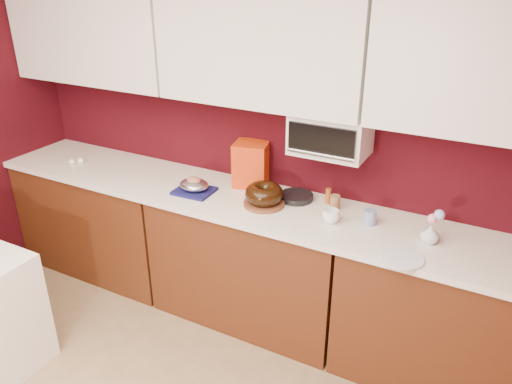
{
  "coord_description": "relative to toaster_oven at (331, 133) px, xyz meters",
  "views": [
    {
      "loc": [
        1.38,
        -0.6,
        2.31
      ],
      "look_at": [
        0.09,
        1.84,
        1.02
      ],
      "focal_mm": 35.0,
      "sensor_mm": 36.0,
      "label": 1
    }
  ],
  "objects": [
    {
      "name": "paper_cup",
      "position": [
        0.07,
        -0.03,
        -0.43
      ],
      "size": [
        0.06,
        0.06,
        0.09
      ],
      "primitive_type": "cylinder",
      "rotation": [
        0.0,
        0.0,
        -0.01
      ],
      "color": "#8A603F",
      "rests_on": "countertop"
    },
    {
      "name": "toaster_oven_door",
      "position": [
        0.0,
        -0.16,
        0.0
      ],
      "size": [
        0.4,
        0.02,
        0.18
      ],
      "primitive_type": "cube",
      "color": "black",
      "rests_on": "toaster_oven"
    },
    {
      "name": "coffee_mug",
      "position": [
        0.1,
        -0.21,
        -0.43
      ],
      "size": [
        0.1,
        0.1,
        0.1
      ],
      "primitive_type": "imported",
      "rotation": [
        0.0,
        0.0,
        0.22
      ],
      "color": "white",
      "rests_on": "countertop"
    },
    {
      "name": "egg_left",
      "position": [
        -1.95,
        -0.25,
        -0.46
      ],
      "size": [
        0.06,
        0.05,
        0.04
      ],
      "primitive_type": "ellipsoid",
      "rotation": [
        0.0,
        0.0,
        -0.26
      ],
      "color": "white",
      "rests_on": "countertop"
    },
    {
      "name": "upper_cabinet_center",
      "position": [
        -0.45,
        -0.02,
        0.48
      ],
      "size": [
        1.31,
        0.33,
        0.7
      ],
      "primitive_type": "cube",
      "color": "white",
      "rests_on": "wall_back"
    },
    {
      "name": "egg_right",
      "position": [
        -1.91,
        -0.2,
        -0.45
      ],
      "size": [
        0.06,
        0.04,
        0.04
      ],
      "primitive_type": "ellipsoid",
      "rotation": [
        0.0,
        0.0,
        0.04
      ],
      "color": "white",
      "rests_on": "countertop"
    },
    {
      "name": "flower_pink",
      "position": [
        0.66,
        -0.17,
        -0.33
      ],
      "size": [
        0.05,
        0.05,
        0.05
      ],
      "primitive_type": "sphere",
      "color": "pink",
      "rests_on": "flower_vase"
    },
    {
      "name": "roasted_ham",
      "position": [
        -0.84,
        -0.24,
        -0.4
      ],
      "size": [
        0.11,
        0.1,
        0.06
      ],
      "primitive_type": "ellipsoid",
      "rotation": [
        0.0,
        0.0,
        0.12
      ],
      "color": "#B77653",
      "rests_on": "foil_ham_nest"
    },
    {
      "name": "countertop",
      "position": [
        -0.45,
        -0.17,
        -0.49
      ],
      "size": [
        4.0,
        0.62,
        0.04
      ],
      "primitive_type": "cube",
      "color": "white",
      "rests_on": "base_cabinet_center"
    },
    {
      "name": "flower_blue",
      "position": [
        0.69,
        -0.15,
        -0.3
      ],
      "size": [
        0.06,
        0.06,
        0.06
      ],
      "primitive_type": "sphere",
      "color": "#94B5ED",
      "rests_on": "flower_vase"
    },
    {
      "name": "base_cabinet_center",
      "position": [
        -0.45,
        -0.17,
        -0.95
      ],
      "size": [
        1.31,
        0.58,
        0.86
      ],
      "primitive_type": "cube",
      "color": "#4F250F",
      "rests_on": "floor"
    },
    {
      "name": "upper_cabinet_right",
      "position": [
        0.88,
        -0.02,
        0.48
      ],
      "size": [
        1.31,
        0.33,
        0.7
      ],
      "primitive_type": "cube",
      "color": "white",
      "rests_on": "wall_back"
    },
    {
      "name": "toaster_oven_handle",
      "position": [
        0.0,
        -0.18,
        -0.07
      ],
      "size": [
        0.42,
        0.02,
        0.02
      ],
      "primitive_type": "cylinder",
      "rotation": [
        0.0,
        1.57,
        0.0
      ],
      "color": "silver",
      "rests_on": "toaster_oven"
    },
    {
      "name": "blue_jar",
      "position": [
        0.31,
        -0.12,
        -0.43
      ],
      "size": [
        0.08,
        0.08,
        0.09
      ],
      "primitive_type": "cylinder",
      "rotation": [
        0.0,
        0.0,
        -0.05
      ],
      "color": "navy",
      "rests_on": "countertop"
    },
    {
      "name": "base_cabinet_right",
      "position": [
        0.88,
        -0.17,
        -0.95
      ],
      "size": [
        1.31,
        0.58,
        0.86
      ],
      "primitive_type": "cube",
      "color": "#4F250F",
      "rests_on": "floor"
    },
    {
      "name": "bundt_cake",
      "position": [
        -0.35,
        -0.19,
        -0.39
      ],
      "size": [
        0.31,
        0.31,
        0.1
      ],
      "primitive_type": "torus",
      "rotation": [
        0.0,
        0.0,
        -0.35
      ],
      "color": "black",
      "rests_on": "cake_base"
    },
    {
      "name": "dark_pan",
      "position": [
        -0.2,
        -0.02,
        -0.46
      ],
      "size": [
        0.28,
        0.28,
        0.04
      ],
      "primitive_type": "cylinder",
      "rotation": [
        0.0,
        0.0,
        0.38
      ],
      "color": "black",
      "rests_on": "countertop"
    },
    {
      "name": "cake_base",
      "position": [
        -0.35,
        -0.19,
        -0.46
      ],
      "size": [
        0.3,
        0.3,
        0.02
      ],
      "primitive_type": "cylinder",
      "rotation": [
        0.0,
        0.0,
        -0.16
      ],
      "color": "brown",
      "rests_on": "countertop"
    },
    {
      "name": "foil_ham_nest",
      "position": [
        -0.84,
        -0.24,
        -0.42
      ],
      "size": [
        0.21,
        0.18,
        0.07
      ],
      "primitive_type": "ellipsoid",
      "rotation": [
        0.0,
        0.0,
        0.06
      ],
      "color": "silver",
      "rests_on": "navy_towel"
    },
    {
      "name": "upper_cabinet_left",
      "position": [
        -1.78,
        -0.02,
        0.48
      ],
      "size": [
        1.31,
        0.33,
        0.7
      ],
      "primitive_type": "cube",
      "color": "white",
      "rests_on": "wall_back"
    },
    {
      "name": "wall_back",
      "position": [
        -0.45,
        0.15,
        -0.12
      ],
      "size": [
        4.0,
        0.02,
        2.5
      ],
      "primitive_type": "cube",
      "color": "#3C080E",
      "rests_on": "floor"
    },
    {
      "name": "amber_bottle",
      "position": [
        0.0,
        0.03,
        -0.42
      ],
      "size": [
        0.05,
        0.05,
        0.1
      ],
      "primitive_type": "cylinder",
      "rotation": [
        0.0,
        0.0,
        -0.34
      ],
      "color": "#98471B",
      "rests_on": "countertop"
    },
    {
      "name": "toaster_oven",
      "position": [
        0.0,
        0.0,
        0.0
      ],
      "size": [
        0.45,
        0.3,
        0.25
      ],
      "primitive_type": "cube",
      "color": "white",
      "rests_on": "upper_cabinet_center"
    },
    {
      "name": "navy_towel",
      "position": [
        -0.84,
        -0.24,
        -0.47
      ],
      "size": [
        0.26,
        0.23,
        0.02
      ],
      "primitive_type": "cube",
      "rotation": [
        0.0,
        0.0,
        0.05
      ],
      "color": "#151650",
      "rests_on": "countertop"
    },
    {
      "name": "flower_vase",
      "position": [
        0.66,
        -0.17,
        -0.41
      ],
      "size": [
        0.1,
        0.1,
        0.12
      ],
      "primitive_type": "imported",
      "rotation": [
        0.0,
        0.0,
        0.36
      ],
      "color": "silver",
      "rests_on": "countertop"
    },
    {
      "name": "china_plate",
      "position": [
        0.57,
        -0.41,
        -0.47
      ],
      "size": [
        0.24,
        0.24,
        0.01
      ],
      "primitive_type": "cylinder",
      "rotation": [
        0.0,
        0.0,
        0.12
      ],
      "color": "white",
      "rests_on": "countertop"
    },
    {
      "name": "base_cabinet_left",
      "position": [
        -1.78,
        -0.17,
        -0.95
      ],
      "size": [
        1.31,
        0.58,
        0.86
      ],
      "primitive_type": "cube",
      "color": "#4F250F",
      "rests_on": "floor"
    },
    {
      "name": "pandoro_box",
      "position": [
        -0.57,
        0.05,
        -0.32
      ],
      "size": [
        0.27,
        0.25,
        0.3
      ],
      "primitive_type": "cube",
      "rotation": [
        0.0,
        0.0,
        0.25
      ],
      "color": "#AF180B",
      "rests_on": "countertop"
    }
  ]
}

